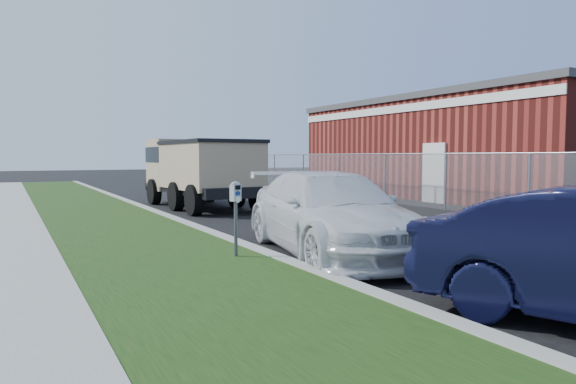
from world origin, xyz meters
TOP-DOWN VIEW (x-y plane):
  - ground at (0.00, 0.00)m, footprint 120.00×120.00m
  - streetside at (-5.57, 2.00)m, footprint 6.12×50.00m
  - chainlink_fence at (6.00, 7.00)m, footprint 0.06×30.06m
  - brick_building at (12.00, 8.00)m, footprint 9.20×14.20m
  - parking_meter at (-3.16, -0.50)m, footprint 0.19×0.16m
  - white_wagon at (-1.33, -0.38)m, footprint 2.89×5.24m
  - dump_truck at (-0.65, 8.64)m, footprint 2.53×5.98m

SIDE VIEW (x-z plane):
  - ground at x=0.00m, z-range 0.00..0.00m
  - streetside at x=-5.57m, z-range -0.01..0.14m
  - white_wagon at x=-1.33m, z-range 0.00..1.44m
  - parking_meter at x=-3.16m, z-range 0.38..1.59m
  - chainlink_fence at x=6.00m, z-range -13.74..16.26m
  - dump_truck at x=-0.65m, z-range 0.15..2.46m
  - brick_building at x=12.00m, z-range 0.04..4.21m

